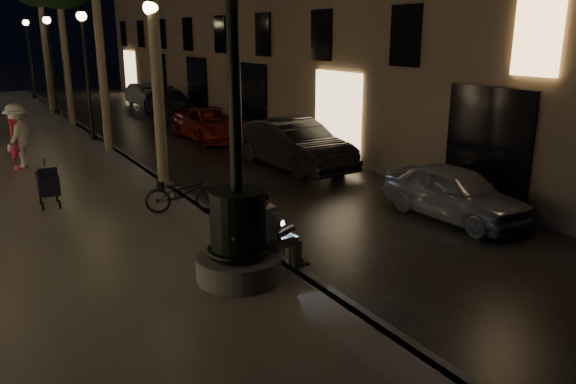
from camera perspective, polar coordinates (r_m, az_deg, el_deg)
ground at (r=21.61m, az=-17.79°, el=4.24°), size 120.00×120.00×0.00m
cobble_lane at (r=22.44m, az=-10.32°, el=5.18°), size 6.00×45.00×0.02m
curb_strip at (r=21.59m, az=-17.81°, el=4.50°), size 0.25×45.00×0.20m
fountain_lamppost at (r=8.99m, az=-5.12°, el=-2.82°), size 1.40×1.40×5.21m
seated_man_laptop at (r=9.35m, az=-1.68°, el=-3.79°), size 1.05×0.35×1.41m
lamp_curb_a at (r=14.40m, az=-13.41°, el=12.09°), size 0.36×0.36×4.81m
lamp_curb_b at (r=22.15m, az=-19.90°, el=12.79°), size 0.36×0.36×4.81m
lamp_curb_c at (r=30.03m, az=-23.02°, el=13.06°), size 0.36×0.36×4.81m
lamp_curb_d at (r=37.96m, az=-24.84°, el=13.21°), size 0.36×0.36×4.81m
stroller at (r=13.98m, az=-23.21°, el=0.78°), size 0.49×1.08×1.10m
car_front at (r=13.20m, az=16.62°, el=-0.06°), size 1.57×3.62×1.22m
car_second at (r=17.37m, az=0.55°, el=4.86°), size 2.01×4.72×1.51m
car_third at (r=22.35m, az=-7.63°, el=6.86°), size 2.11×4.53×1.25m
car_rear at (r=28.80m, az=-11.93°, el=8.78°), size 2.24×4.81×1.36m
car_fifth at (r=33.37m, az=-14.08°, el=9.53°), size 1.57×4.02×1.30m
pedestrian_red at (r=18.35m, az=-25.81°, el=5.06°), size 0.78×0.81×1.87m
pedestrian_white at (r=18.38m, az=-25.75°, el=5.17°), size 1.22×1.43×1.92m
bicycle at (r=12.72m, az=-10.63°, el=-0.10°), size 1.77×1.12×0.88m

